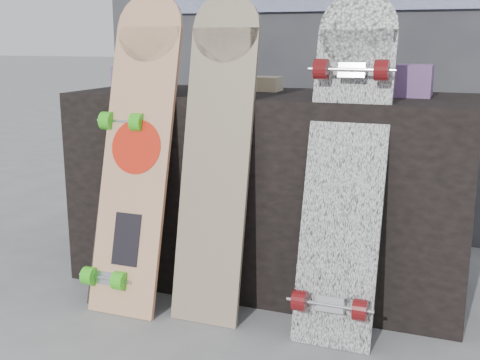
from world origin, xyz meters
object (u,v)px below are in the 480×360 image
at_px(longboard_celtic, 217,148).
at_px(skateboard_dark, 122,185).
at_px(vendor_table, 269,189).
at_px(longboard_geisha, 138,142).
at_px(longboard_cascadia, 346,161).

xyz_separation_m(longboard_celtic, skateboard_dark, (-0.39, -0.03, -0.17)).
relative_size(vendor_table, longboard_geisha, 1.34).
height_order(vendor_table, longboard_geisha, longboard_geisha).
bearing_deg(longboard_geisha, longboard_cascadia, 1.59).
bearing_deg(vendor_table, longboard_celtic, -104.98).
bearing_deg(vendor_table, longboard_geisha, -138.99).
xyz_separation_m(longboard_cascadia, skateboard_dark, (-0.86, -0.03, -0.15)).
bearing_deg(longboard_geisha, skateboard_dark, -172.44).
relative_size(longboard_geisha, longboard_celtic, 1.01).
distance_m(longboard_celtic, skateboard_dark, 0.43).
xyz_separation_m(longboard_celtic, longboard_cascadia, (0.47, 0.00, -0.02)).
height_order(vendor_table, longboard_cascadia, longboard_cascadia).
distance_m(vendor_table, longboard_geisha, 0.59).
bearing_deg(skateboard_dark, longboard_cascadia, 2.10).
height_order(longboard_geisha, longboard_cascadia, longboard_geisha).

